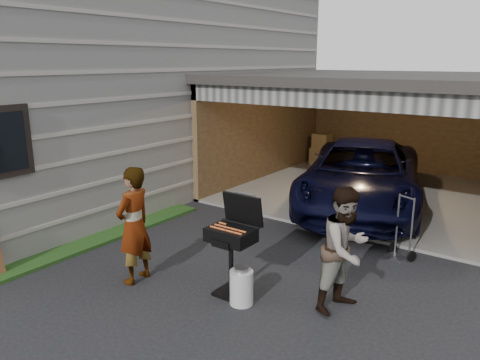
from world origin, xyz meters
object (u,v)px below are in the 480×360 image
at_px(minivan, 361,178).
at_px(hand_truck, 401,246).
at_px(bbq_grill, 232,238).
at_px(man, 346,249).
at_px(propane_tank, 241,287).
at_px(woman, 134,225).

distance_m(minivan, hand_truck, 2.67).
xyz_separation_m(minivan, bbq_grill, (0.03, -4.72, 0.12)).
bearing_deg(bbq_grill, man, 20.70).
bearing_deg(propane_tank, man, 31.35).
height_order(minivan, hand_truck, minivan).
relative_size(man, bbq_grill, 1.19).
bearing_deg(man, bbq_grill, 125.87).
bearing_deg(hand_truck, woman, -109.17).
relative_size(minivan, hand_truck, 4.82).
bearing_deg(woman, hand_truck, 130.79).
bearing_deg(minivan, propane_tank, -103.69).
relative_size(woman, propane_tank, 3.65).
relative_size(minivan, man, 3.09).
bearing_deg(man, hand_truck, 12.28).
height_order(man, bbq_grill, man).
height_order(woman, propane_tank, woman).
relative_size(bbq_grill, propane_tank, 2.94).
bearing_deg(woman, bbq_grill, 104.31).
height_order(bbq_grill, propane_tank, bbq_grill).
height_order(bbq_grill, hand_truck, bbq_grill).
bearing_deg(minivan, bbq_grill, -106.85).
bearing_deg(man, minivan, 34.34).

